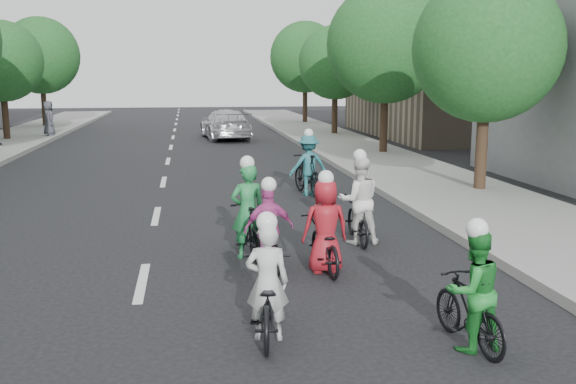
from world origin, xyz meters
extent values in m
plane|color=black|center=(0.00, 0.00, 0.00)|extent=(120.00, 120.00, 0.00)
cube|color=gray|center=(8.00, 10.00, 0.07)|extent=(4.00, 80.00, 0.15)
cube|color=#999993|center=(6.05, 10.00, 0.09)|extent=(0.18, 80.00, 0.18)
cube|color=gray|center=(16.00, 24.00, 4.00)|extent=(10.00, 14.00, 8.00)
cylinder|color=black|center=(-8.20, 24.00, 1.14)|extent=(0.32, 0.32, 2.27)
sphere|color=#1B5220|center=(-8.20, 24.00, 3.97)|extent=(4.00, 4.00, 4.00)
cylinder|color=black|center=(-8.20, 33.00, 1.24)|extent=(0.32, 0.32, 2.48)
sphere|color=#1B5220|center=(-8.20, 33.00, 4.53)|extent=(4.80, 4.80, 4.80)
cylinder|color=black|center=(8.80, 6.60, 1.14)|extent=(0.32, 0.32, 2.27)
sphere|color=#1B5220|center=(8.80, 6.60, 3.97)|extent=(4.00, 4.00, 4.00)
cylinder|color=black|center=(8.80, 15.60, 1.24)|extent=(0.32, 0.32, 2.48)
sphere|color=#1B5220|center=(8.80, 15.60, 4.53)|extent=(4.80, 4.80, 4.80)
cylinder|color=black|center=(8.80, 24.60, 1.14)|extent=(0.32, 0.32, 2.27)
sphere|color=#1B5220|center=(8.80, 24.60, 3.97)|extent=(4.00, 4.00, 4.00)
cylinder|color=black|center=(8.80, 33.60, 1.24)|extent=(0.32, 0.32, 2.48)
sphere|color=#1B5220|center=(8.80, 33.60, 4.53)|extent=(4.80, 4.80, 4.80)
imported|color=black|center=(1.70, -2.40, 0.46)|extent=(0.85, 1.83, 0.93)
imported|color=silver|center=(1.70, -2.50, 0.74)|extent=(0.58, 0.42, 1.47)
sphere|color=white|center=(1.70, -2.50, 1.49)|extent=(0.26, 0.26, 0.26)
imported|color=black|center=(4.07, -3.09, 0.45)|extent=(0.64, 1.54, 0.90)
imported|color=#1D832D|center=(4.07, -3.19, 0.73)|extent=(0.78, 0.65, 1.46)
sphere|color=white|center=(4.07, -3.19, 1.48)|extent=(0.26, 0.26, 0.26)
imported|color=black|center=(2.08, 0.41, 0.46)|extent=(0.64, 1.58, 0.93)
imported|color=#CA479D|center=(2.08, 0.31, 0.73)|extent=(0.89, 0.46, 1.45)
sphere|color=white|center=(2.08, 0.31, 1.47)|extent=(0.26, 0.26, 0.26)
imported|color=black|center=(2.99, 0.22, 0.44)|extent=(0.66, 1.70, 0.88)
imported|color=maroon|center=(2.99, 0.12, 0.79)|extent=(0.79, 0.53, 1.57)
sphere|color=white|center=(2.99, 0.12, 1.59)|extent=(0.26, 0.26, 0.26)
imported|color=black|center=(4.04, 1.97, 0.45)|extent=(0.67, 1.73, 0.90)
imported|color=white|center=(4.04, 1.87, 0.85)|extent=(0.86, 0.68, 1.71)
sphere|color=white|center=(4.04, 1.87, 1.73)|extent=(0.26, 0.26, 0.26)
imported|color=black|center=(1.81, 1.28, 0.48)|extent=(0.72, 1.65, 0.96)
imported|color=#248442|center=(1.81, 1.18, 0.85)|extent=(0.68, 0.51, 1.70)
sphere|color=white|center=(1.81, 1.18, 1.72)|extent=(0.26, 0.26, 0.26)
imported|color=black|center=(4.02, 7.16, 0.57)|extent=(0.91, 1.97, 1.14)
imported|color=#256970|center=(4.02, 7.06, 0.84)|extent=(1.19, 0.83, 1.69)
sphere|color=white|center=(4.02, 7.06, 1.71)|extent=(0.26, 0.26, 0.26)
imported|color=silver|center=(2.73, 23.62, 0.76)|extent=(2.67, 5.41, 1.51)
imported|color=silver|center=(3.20, 31.59, 0.62)|extent=(1.73, 3.73, 1.24)
imported|color=#4A4B56|center=(-6.42, 25.38, 1.06)|extent=(0.69, 0.96, 1.82)
camera|label=1|loc=(0.78, -10.00, 3.22)|focal=40.00mm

